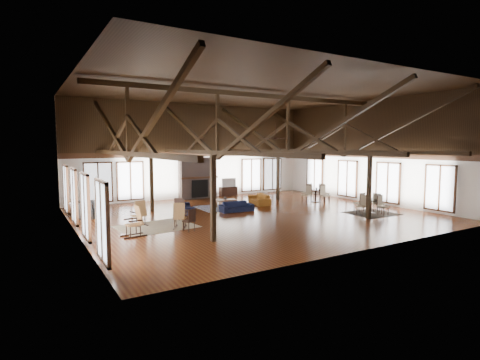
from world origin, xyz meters
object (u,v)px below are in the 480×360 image
coffee_table (226,201)px  armchair (85,209)px  tv_console (228,191)px  cafe_table_far (316,193)px  sofa_navy_left (185,207)px  sofa_navy_front (237,207)px  cafe_table_near (371,204)px  sofa_orange (259,199)px

coffee_table → armchair: (-7.06, 0.81, 0.01)m
tv_console → cafe_table_far: bearing=-58.1°
sofa_navy_left → coffee_table: bearing=-69.0°
sofa_navy_front → armchair: size_ratio=1.47×
sofa_navy_front → cafe_table_near: cafe_table_near is taller
cafe_table_far → sofa_orange: bearing=162.1°
sofa_navy_front → armchair: 7.28m
sofa_navy_front → coffee_table: (0.13, 1.42, 0.12)m
sofa_navy_front → sofa_orange: sofa_orange is taller
coffee_table → cafe_table_far: size_ratio=0.60×
sofa_navy_front → tv_console: size_ratio=1.44×
sofa_navy_left → coffee_table: (2.52, 0.32, 0.09)m
sofa_orange → coffee_table: (-2.24, -0.06, 0.08)m
tv_console → sofa_navy_front: bearing=-114.8°
tv_console → coffee_table: bearing=-120.6°
sofa_navy_front → coffee_table: sofa_navy_front is taller
sofa_orange → cafe_table_far: (3.33, -1.07, 0.23)m
sofa_navy_left → cafe_table_near: cafe_table_near is taller
coffee_table → armchair: bearing=-175.8°
cafe_table_far → coffee_table: bearing=169.7°
sofa_navy_front → cafe_table_near: size_ratio=0.93×
sofa_navy_left → sofa_orange: sofa_orange is taller
sofa_navy_front → cafe_table_near: bearing=-31.2°
coffee_table → cafe_table_near: 7.52m
sofa_navy_left → sofa_orange: size_ratio=0.96×
sofa_orange → sofa_navy_front: bearing=-43.5°
coffee_table → sofa_navy_left: bearing=-162.0°
sofa_navy_front → sofa_navy_left: size_ratio=0.91×
sofa_orange → cafe_table_near: size_ratio=1.07×
sofa_navy_front → sofa_navy_left: sofa_navy_left is taller
sofa_navy_left → coffee_table: sofa_navy_left is taller
sofa_navy_front → sofa_navy_left: 2.63m
coffee_table → cafe_table_near: (5.35, -5.29, 0.11)m
sofa_navy_front → cafe_table_far: cafe_table_far is taller
sofa_orange → cafe_table_far: size_ratio=0.99×
sofa_orange → coffee_table: 2.25m
sofa_navy_front → sofa_orange: (2.38, 1.49, 0.04)m
sofa_navy_front → coffee_table: size_ratio=1.44×
coffee_table → armchair: 7.10m
sofa_navy_left → cafe_table_near: size_ratio=1.03×
sofa_orange → cafe_table_near: 6.19m
sofa_navy_front → cafe_table_far: size_ratio=0.86×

